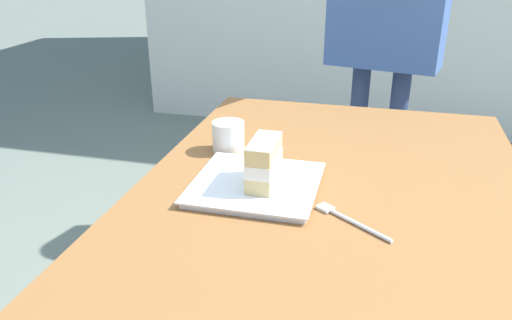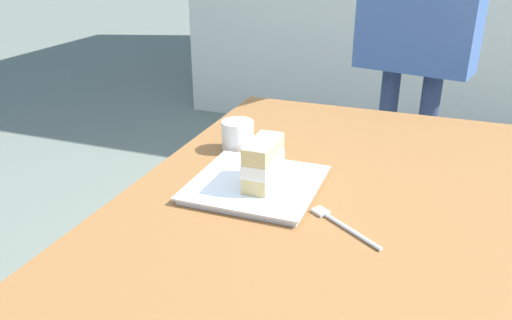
# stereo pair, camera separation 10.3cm
# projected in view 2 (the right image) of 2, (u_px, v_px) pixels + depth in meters

# --- Properties ---
(patio_table) EXTENTS (1.26, 0.82, 0.71)m
(patio_table) POSITION_uv_depth(u_px,v_px,m) (326.00, 247.00, 1.05)
(patio_table) COLOR brown
(patio_table) RESTS_ON ground
(dessert_plate) EXTENTS (0.26, 0.26, 0.02)m
(dessert_plate) POSITION_uv_depth(u_px,v_px,m) (256.00, 185.00, 1.06)
(dessert_plate) COLOR white
(dessert_plate) RESTS_ON patio_table
(cake_slice) EXTENTS (0.12, 0.06, 0.10)m
(cake_slice) POSITION_uv_depth(u_px,v_px,m) (264.00, 162.00, 1.03)
(cake_slice) COLOR #E0C17A
(cake_slice) RESTS_ON dessert_plate
(dessert_fork) EXTENTS (0.11, 0.15, 0.01)m
(dessert_fork) POSITION_uv_depth(u_px,v_px,m) (341.00, 224.00, 0.92)
(dessert_fork) COLOR silver
(dessert_fork) RESTS_ON patio_table
(coffee_cup) EXTENTS (0.08, 0.08, 0.08)m
(coffee_cup) POSITION_uv_depth(u_px,v_px,m) (238.00, 135.00, 1.24)
(coffee_cup) COLOR silver
(coffee_cup) RESTS_ON patio_table
(diner_person) EXTENTS (0.56, 0.43, 1.48)m
(diner_person) POSITION_uv_depth(u_px,v_px,m) (421.00, 0.00, 1.74)
(diner_person) COLOR navy
(diner_person) RESTS_ON ground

